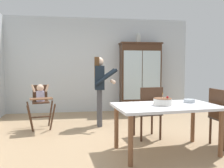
# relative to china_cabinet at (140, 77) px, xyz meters

# --- Properties ---
(ground_plane) EXTENTS (6.24, 6.24, 0.00)m
(ground_plane) POSITION_rel_china_cabinet_xyz_m (-1.17, -2.37, -1.00)
(ground_plane) COLOR tan
(wall_back) EXTENTS (5.32, 0.06, 2.70)m
(wall_back) POSITION_rel_china_cabinet_xyz_m (-1.17, 0.26, 0.35)
(wall_back) COLOR silver
(wall_back) RESTS_ON ground_plane
(china_cabinet) EXTENTS (1.20, 0.48, 1.99)m
(china_cabinet) POSITION_rel_china_cabinet_xyz_m (0.00, 0.00, 0.00)
(china_cabinet) COLOR #422819
(china_cabinet) RESTS_ON ground_plane
(ceramic_vase) EXTENTS (0.13, 0.13, 0.27)m
(ceramic_vase) POSITION_rel_china_cabinet_xyz_m (-0.06, 0.00, 1.11)
(ceramic_vase) COLOR #B2B7B2
(ceramic_vase) RESTS_ON china_cabinet
(high_chair_with_toddler) EXTENTS (0.67, 0.76, 0.95)m
(high_chair_with_toddler) POSITION_rel_china_cabinet_xyz_m (-2.59, -1.50, -0.35)
(high_chair_with_toddler) COLOR #422819
(high_chair_with_toddler) RESTS_ON ground_plane
(adult_person) EXTENTS (0.51, 0.49, 1.53)m
(adult_person) POSITION_rel_china_cabinet_xyz_m (-1.33, -1.45, -0.03)
(adult_person) COLOR #47474C
(adult_person) RESTS_ON ground_plane
(dining_table) EXTENTS (1.65, 1.05, 0.74)m
(dining_table) POSITION_rel_china_cabinet_xyz_m (-0.48, -3.24, -0.35)
(dining_table) COLOR silver
(dining_table) RESTS_ON ground_plane
(birthday_cake) EXTENTS (0.28, 0.28, 0.19)m
(birthday_cake) POSITION_rel_china_cabinet_xyz_m (-0.55, -3.25, -0.21)
(birthday_cake) COLOR white
(birthday_cake) RESTS_ON dining_table
(serving_bowl) EXTENTS (0.18, 0.18, 0.05)m
(serving_bowl) POSITION_rel_china_cabinet_xyz_m (-0.02, -3.07, -0.24)
(serving_bowl) COLOR #B2BCC6
(serving_bowl) RESTS_ON dining_table
(dining_chair_far_side) EXTENTS (0.48, 0.48, 0.96)m
(dining_chair_far_side) POSITION_rel_china_cabinet_xyz_m (-0.54, -2.57, -0.45)
(dining_chair_far_side) COLOR #422819
(dining_chair_far_side) RESTS_ON ground_plane
(dining_chair_right_end) EXTENTS (0.46, 0.46, 0.96)m
(dining_chair_right_end) POSITION_rel_china_cabinet_xyz_m (0.52, -3.15, -0.45)
(dining_chair_right_end) COLOR #422819
(dining_chair_right_end) RESTS_ON ground_plane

